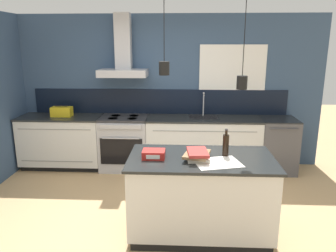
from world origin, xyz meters
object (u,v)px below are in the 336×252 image
object	(u,v)px
bottle_on_island	(226,145)
book_stack	(197,155)
dishwasher	(277,145)
yellow_toolbox	(62,112)
oven_range	(125,143)
red_supply_box	(154,154)

from	to	relation	value
bottle_on_island	book_stack	world-z (taller)	bottle_on_island
dishwasher	bottle_on_island	size ratio (longest dim) A/B	2.95
dishwasher	book_stack	xyz separation A→B (m)	(-1.42, -2.03, 0.51)
book_stack	yellow_toolbox	size ratio (longest dim) A/B	1.14
bottle_on_island	yellow_toolbox	world-z (taller)	bottle_on_island
oven_range	yellow_toolbox	bearing A→B (deg)	179.76
oven_range	bottle_on_island	world-z (taller)	bottle_on_island
book_stack	bottle_on_island	bearing A→B (deg)	22.80
bottle_on_island	book_stack	xyz separation A→B (m)	(-0.31, -0.13, -0.08)
oven_range	book_stack	size ratio (longest dim) A/B	2.36
bottle_on_island	yellow_toolbox	size ratio (longest dim) A/B	0.91
dishwasher	red_supply_box	distance (m)	2.80
red_supply_box	yellow_toolbox	distance (m)	2.66
dishwasher	bottle_on_island	bearing A→B (deg)	-120.30
dishwasher	red_supply_box	xyz separation A→B (m)	(-1.89, -2.00, 0.50)
oven_range	red_supply_box	distance (m)	2.17
bottle_on_island	book_stack	distance (m)	0.35
red_supply_box	yellow_toolbox	size ratio (longest dim) A/B	0.71
dishwasher	book_stack	size ratio (longest dim) A/B	2.36
oven_range	yellow_toolbox	world-z (taller)	yellow_toolbox
oven_range	red_supply_box	world-z (taller)	red_supply_box
dishwasher	red_supply_box	size ratio (longest dim) A/B	3.75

